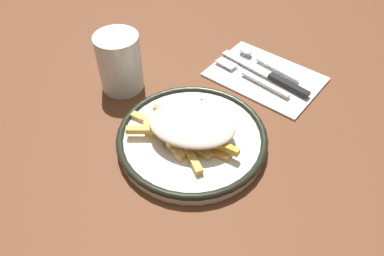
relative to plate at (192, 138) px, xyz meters
The scene contains 8 objects.
ground_plane 0.01m from the plate, ahead, with size 2.60×2.60×0.00m, color brown.
plate is the anchor object (origin of this frame).
fries_heap 0.03m from the plate, 54.37° to the left, with size 0.16×0.20×0.04m.
napkin 0.23m from the plate, ahead, with size 0.15×0.22×0.01m, color white.
fork 0.21m from the plate, ahead, with size 0.03×0.18×0.01m.
knife 0.23m from the plate, ahead, with size 0.03×0.21×0.01m.
spoon 0.27m from the plate, ahead, with size 0.03×0.15×0.01m.
water_glass 0.21m from the plate, 81.05° to the left, with size 0.08×0.08×0.11m, color silver.
Camera 1 is at (-0.33, -0.28, 0.48)m, focal length 35.47 mm.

